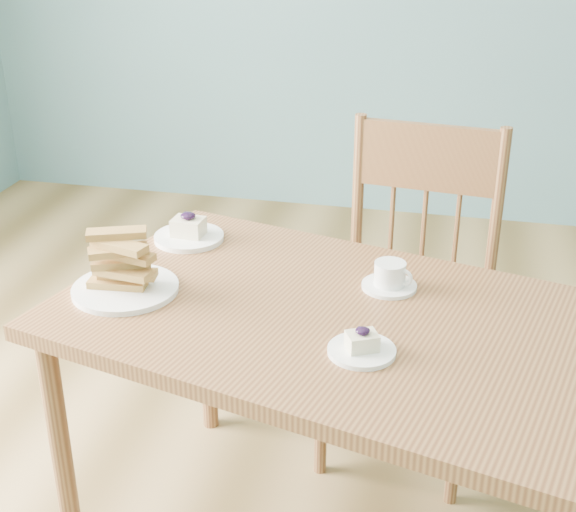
{
  "coord_description": "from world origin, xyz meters",
  "views": [
    {
      "loc": [
        -0.06,
        -1.36,
        1.54
      ],
      "look_at": [
        -0.41,
        0.19,
        0.8
      ],
      "focal_mm": 50.0,
      "sensor_mm": 36.0,
      "label": 1
    }
  ],
  "objects_px": {
    "dining_table": "(353,345)",
    "cheesecake_plate_near": "(362,347)",
    "dining_chair": "(410,297)",
    "cheesecake_plate_far": "(189,233)",
    "biscotti_plate": "(124,272)",
    "coffee_cup": "(390,277)"
  },
  "relations": [
    {
      "from": "dining_table",
      "to": "biscotti_plate",
      "type": "relative_size",
      "value": 5.91
    },
    {
      "from": "dining_table",
      "to": "cheesecake_plate_far",
      "type": "height_order",
      "value": "cheesecake_plate_far"
    },
    {
      "from": "biscotti_plate",
      "to": "cheesecake_plate_near",
      "type": "bearing_deg",
      "value": -14.22
    },
    {
      "from": "dining_chair",
      "to": "cheesecake_plate_near",
      "type": "xyz_separation_m",
      "value": [
        -0.05,
        -0.65,
        0.22
      ]
    },
    {
      "from": "dining_table",
      "to": "coffee_cup",
      "type": "bearing_deg",
      "value": 83.58
    },
    {
      "from": "cheesecake_plate_near",
      "to": "cheesecake_plate_far",
      "type": "height_order",
      "value": "cheesecake_plate_far"
    },
    {
      "from": "dining_chair",
      "to": "cheesecake_plate_near",
      "type": "bearing_deg",
      "value": -88.13
    },
    {
      "from": "dining_chair",
      "to": "coffee_cup",
      "type": "xyz_separation_m",
      "value": [
        -0.03,
        -0.35,
        0.23
      ]
    },
    {
      "from": "cheesecake_plate_near",
      "to": "coffee_cup",
      "type": "relative_size",
      "value": 1.08
    },
    {
      "from": "cheesecake_plate_far",
      "to": "biscotti_plate",
      "type": "xyz_separation_m",
      "value": [
        -0.04,
        -0.31,
        0.03
      ]
    },
    {
      "from": "dining_table",
      "to": "dining_chair",
      "type": "distance_m",
      "value": 0.53
    },
    {
      "from": "dining_chair",
      "to": "cheesecake_plate_far",
      "type": "height_order",
      "value": "dining_chair"
    },
    {
      "from": "dining_chair",
      "to": "biscotti_plate",
      "type": "distance_m",
      "value": 0.83
    },
    {
      "from": "dining_table",
      "to": "cheesecake_plate_near",
      "type": "height_order",
      "value": "cheesecake_plate_near"
    },
    {
      "from": "coffee_cup",
      "to": "biscotti_plate",
      "type": "xyz_separation_m",
      "value": [
        -0.59,
        -0.15,
        0.02
      ]
    },
    {
      "from": "dining_chair",
      "to": "biscotti_plate",
      "type": "height_order",
      "value": "dining_chair"
    },
    {
      "from": "coffee_cup",
      "to": "biscotti_plate",
      "type": "height_order",
      "value": "biscotti_plate"
    },
    {
      "from": "dining_chair",
      "to": "coffee_cup",
      "type": "height_order",
      "value": "dining_chair"
    },
    {
      "from": "coffee_cup",
      "to": "cheesecake_plate_far",
      "type": "bearing_deg",
      "value": -175.56
    },
    {
      "from": "dining_chair",
      "to": "cheesecake_plate_near",
      "type": "height_order",
      "value": "dining_chair"
    },
    {
      "from": "cheesecake_plate_far",
      "to": "dining_table",
      "type": "bearing_deg",
      "value": -33.16
    },
    {
      "from": "cheesecake_plate_near",
      "to": "coffee_cup",
      "type": "xyz_separation_m",
      "value": [
        0.02,
        0.29,
        0.01
      ]
    }
  ]
}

